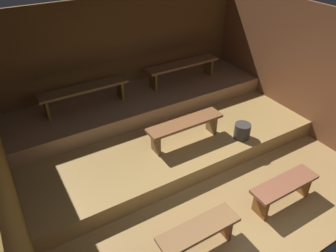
# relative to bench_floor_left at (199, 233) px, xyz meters

# --- Properties ---
(ground) EXTENTS (6.21, 5.23, 0.08)m
(ground) POSITION_rel_bench_floor_left_xyz_m (0.80, 1.72, -0.38)
(ground) COLOR olive
(wall_back) EXTENTS (6.21, 0.06, 2.50)m
(wall_back) POSITION_rel_bench_floor_left_xyz_m (0.80, 3.97, 0.91)
(wall_back) COLOR brown
(wall_back) RESTS_ON ground
(wall_left) EXTENTS (0.06, 5.23, 2.50)m
(wall_left) POSITION_rel_bench_floor_left_xyz_m (-1.94, 1.72, 0.91)
(wall_left) COLOR brown
(wall_left) RESTS_ON ground
(wall_right) EXTENTS (0.06, 5.23, 2.50)m
(wall_right) POSITION_rel_bench_floor_left_xyz_m (3.53, 1.72, 0.91)
(wall_right) COLOR brown
(wall_right) RESTS_ON ground
(platform_lower) EXTENTS (5.41, 2.93, 0.31)m
(platform_lower) POSITION_rel_bench_floor_left_xyz_m (0.80, 2.47, -0.18)
(platform_lower) COLOR olive
(platform_lower) RESTS_ON ground
(platform_middle) EXTENTS (5.41, 1.36, 0.31)m
(platform_middle) POSITION_rel_bench_floor_left_xyz_m (0.80, 3.26, 0.14)
(platform_middle) COLOR #8C6748
(platform_middle) RESTS_ON platform_lower
(bench_floor_left) EXTENTS (1.15, 0.34, 0.44)m
(bench_floor_left) POSITION_rel_bench_floor_left_xyz_m (0.00, 0.00, 0.00)
(bench_floor_left) COLOR brown
(bench_floor_left) RESTS_ON ground
(bench_floor_right) EXTENTS (1.15, 0.34, 0.44)m
(bench_floor_right) POSITION_rel_bench_floor_left_xyz_m (1.60, 0.00, 0.00)
(bench_floor_right) COLOR brown
(bench_floor_right) RESTS_ON ground
(bench_lower_center) EXTENTS (1.44, 0.34, 0.44)m
(bench_lower_center) POSITION_rel_bench_floor_left_xyz_m (0.95, 1.78, 0.32)
(bench_lower_center) COLOR brown
(bench_lower_center) RESTS_ON platform_lower
(bench_middle_left) EXTENTS (1.71, 0.34, 0.44)m
(bench_middle_left) POSITION_rel_bench_floor_left_xyz_m (-0.32, 3.36, 0.65)
(bench_middle_left) COLOR brown
(bench_middle_left) RESTS_ON platform_middle
(bench_middle_right) EXTENTS (1.71, 0.34, 0.44)m
(bench_middle_right) POSITION_rel_bench_floor_left_xyz_m (1.91, 3.36, 0.65)
(bench_middle_right) COLOR brown
(bench_middle_right) RESTS_ON platform_middle
(pail_lower) EXTENTS (0.30, 0.30, 0.29)m
(pail_lower) POSITION_rel_bench_floor_left_xyz_m (1.93, 1.34, 0.12)
(pail_lower) COLOR #332D28
(pail_lower) RESTS_ON platform_lower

